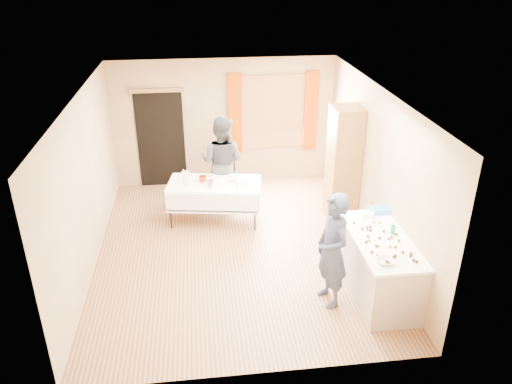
{
  "coord_description": "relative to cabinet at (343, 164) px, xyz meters",
  "views": [
    {
      "loc": [
        -0.55,
        -7.04,
        4.43
      ],
      "look_at": [
        0.32,
        0.0,
        1.02
      ],
      "focal_mm": 35.0,
      "sensor_mm": 36.0,
      "label": 1
    }
  ],
  "objects": [
    {
      "name": "foam_block",
      "position": [
        -0.12,
        -1.73,
        -0.09
      ],
      "size": [
        0.17,
        0.14,
        0.08
      ],
      "primitive_type": "cube",
      "rotation": [
        0.0,
        0.0,
        -0.27
      ],
      "color": "white",
      "rests_on": "counter"
    },
    {
      "name": "pitcher",
      "position": [
        -2.78,
        0.14,
        -0.18
      ],
      "size": [
        0.12,
        0.12,
        0.22
      ],
      "primitive_type": "cylinder",
      "rotation": [
        0.0,
        0.0,
        -0.1
      ],
      "color": "silver",
      "rests_on": "party_table"
    },
    {
      "name": "mixing_bowl",
      "position": [
        -0.29,
        -2.91,
        -0.11
      ],
      "size": [
        0.24,
        0.24,
        0.05
      ],
      "primitive_type": "imported",
      "rotation": [
        0.0,
        0.0,
        0.06
      ],
      "color": "white",
      "rests_on": "counter"
    },
    {
      "name": "bottle",
      "position": [
        -2.83,
        0.42,
        -0.21
      ],
      "size": [
        0.08,
        0.08,
        0.16
      ],
      "primitive_type": "imported",
      "rotation": [
        0.0,
        0.0,
        0.05
      ],
      "color": "white",
      "rests_on": "party_table"
    },
    {
      "name": "girl",
      "position": [
        -0.83,
        -2.43,
        -0.21
      ],
      "size": [
        0.78,
        0.67,
        1.66
      ],
      "primitive_type": "imported",
      "rotation": [
        0.0,
        0.0,
        -1.33
      ],
      "color": "#242C4A",
      "rests_on": "floor"
    },
    {
      "name": "party_table",
      "position": [
        -2.3,
        0.14,
        -0.6
      ],
      "size": [
        1.76,
        1.1,
        0.75
      ],
      "rotation": [
        0.0,
        0.0,
        -0.17
      ],
      "color": "black",
      "rests_on": "floor"
    },
    {
      "name": "wall_left",
      "position": [
        -4.25,
        -0.89,
        0.26
      ],
      "size": [
        0.02,
        5.5,
        2.6
      ],
      "primitive_type": "cube",
      "color": "tan",
      "rests_on": "floor"
    },
    {
      "name": "ceiling",
      "position": [
        -1.99,
        -0.89,
        1.57
      ],
      "size": [
        4.5,
        5.5,
        0.02
      ],
      "primitive_type": "cube",
      "color": "white",
      "rests_on": "floor"
    },
    {
      "name": "pastry_tray",
      "position": [
        -1.83,
        -0.06,
        -0.28
      ],
      "size": [
        0.34,
        0.31,
        0.02
      ],
      "primitive_type": "cube",
      "rotation": [
        0.0,
        0.0,
        -0.49
      ],
      "color": "white",
      "rests_on": "party_table"
    },
    {
      "name": "doorway",
      "position": [
        -3.29,
        1.84,
        -0.04
      ],
      "size": [
        0.95,
        0.04,
        2.0
      ],
      "primitive_type": "cube",
      "color": "black",
      "rests_on": "floor"
    },
    {
      "name": "wall_front",
      "position": [
        -1.99,
        -3.65,
        0.26
      ],
      "size": [
        4.5,
        0.02,
        2.6
      ],
      "primitive_type": "cube",
      "color": "tan",
      "rests_on": "floor"
    },
    {
      "name": "wall_back",
      "position": [
        -1.99,
        1.87,
        0.26
      ],
      "size": [
        4.5,
        0.02,
        2.6
      ],
      "primitive_type": "cube",
      "color": "tan",
      "rests_on": "floor"
    },
    {
      "name": "curtain_left",
      "position": [
        -1.77,
        1.78,
        0.46
      ],
      "size": [
        0.28,
        0.06,
        1.65
      ],
      "primitive_type": "cube",
      "color": "#AD3D01",
      "rests_on": "wall_back"
    },
    {
      "name": "floor",
      "position": [
        -1.99,
        -0.89,
        -1.05
      ],
      "size": [
        4.5,
        5.5,
        0.02
      ],
      "primitive_type": "cube",
      "color": "#9E7047",
      "rests_on": "ground"
    },
    {
      "name": "cup_red",
      "position": [
        -2.49,
        0.2,
        -0.24
      ],
      "size": [
        0.2,
        0.2,
        0.11
      ],
      "primitive_type": "imported",
      "rotation": [
        0.0,
        0.0,
        -0.2
      ],
      "color": "#B32203",
      "rests_on": "party_table"
    },
    {
      "name": "window_pane",
      "position": [
        -0.99,
        1.81,
        0.46
      ],
      "size": [
        1.2,
        0.02,
        1.4
      ],
      "primitive_type": "cube",
      "color": "white",
      "rests_on": "wall_back"
    },
    {
      "name": "counter",
      "position": [
        -0.1,
        -2.32,
        -0.59
      ],
      "size": [
        0.8,
        1.68,
        0.91
      ],
      "color": "#BAAC9E",
      "rests_on": "floor"
    },
    {
      "name": "cup_rainbow",
      "position": [
        -2.37,
        -0.01,
        -0.24
      ],
      "size": [
        0.14,
        0.14,
        0.11
      ],
      "primitive_type": "imported",
      "rotation": [
        0.0,
        0.0,
        -0.07
      ],
      "color": "red",
      "rests_on": "party_table"
    },
    {
      "name": "window_frame",
      "position": [
        -0.99,
        1.83,
        0.46
      ],
      "size": [
        1.32,
        0.06,
        1.52
      ],
      "primitive_type": "cube",
      "color": "olive",
      "rests_on": "wall_back"
    },
    {
      "name": "small_bowl",
      "position": [
        -1.96,
        0.19,
        -0.26
      ],
      "size": [
        0.27,
        0.27,
        0.06
      ],
      "primitive_type": "imported",
      "rotation": [
        0.0,
        0.0,
        -0.2
      ],
      "color": "white",
      "rests_on": "party_table"
    },
    {
      "name": "soda_can",
      "position": [
        0.08,
        -2.22,
        -0.07
      ],
      "size": [
        0.07,
        0.07,
        0.12
      ],
      "primitive_type": "cylinder",
      "rotation": [
        0.0,
        0.0,
        -0.04
      ],
      "color": "#0B8E24",
      "rests_on": "counter"
    },
    {
      "name": "door_lintel",
      "position": [
        -3.29,
        1.81,
        0.98
      ],
      "size": [
        1.05,
        0.06,
        0.08
      ],
      "primitive_type": "cube",
      "color": "olive",
      "rests_on": "wall_back"
    },
    {
      "name": "cake_balls",
      "position": [
        -0.13,
        -2.45,
        -0.11
      ],
      "size": [
        0.54,
        1.1,
        0.04
      ],
      "color": "#3F2314",
      "rests_on": "counter"
    },
    {
      "name": "chair",
      "position": [
        -2.08,
        1.06,
        -0.72
      ],
      "size": [
        0.5,
        0.5,
        1.08
      ],
      "rotation": [
        0.0,
        0.0,
        -0.12
      ],
      "color": "black",
      "rests_on": "floor"
    },
    {
      "name": "cabinet",
      "position": [
        0.0,
        0.0,
        0.0
      ],
      "size": [
        0.5,
        0.6,
        2.09
      ],
      "primitive_type": "cube",
      "color": "brown",
      "rests_on": "floor"
    },
    {
      "name": "curtain_right",
      "position": [
        -0.21,
        1.78,
        0.46
      ],
      "size": [
        0.28,
        0.06,
        1.65
      ],
      "primitive_type": "cube",
      "color": "#AD3D01",
      "rests_on": "wall_back"
    },
    {
      "name": "blue_basket",
      "position": [
        0.13,
        -1.6,
        -0.09
      ],
      "size": [
        0.32,
        0.22,
        0.08
      ],
      "primitive_type": "cube",
      "rotation": [
        0.0,
        0.0,
        0.09
      ],
      "color": "#2E8FE2",
      "rests_on": "counter"
    },
    {
      "name": "woman",
      "position": [
        -2.12,
        0.76,
        -0.16
      ],
      "size": [
        1.37,
        1.32,
        1.76
      ],
      "primitive_type": "imported",
      "rotation": [
        0.0,
        0.0,
        2.71
      ],
      "color": "black",
      "rests_on": "floor"
    },
    {
      "name": "wall_right",
      "position": [
        0.27,
        -0.89,
        0.26
      ],
      "size": [
        0.02,
        5.5,
        2.6
      ],
      "primitive_type": "cube",
      "color": "tan",
      "rests_on": "floor"
    }
  ]
}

